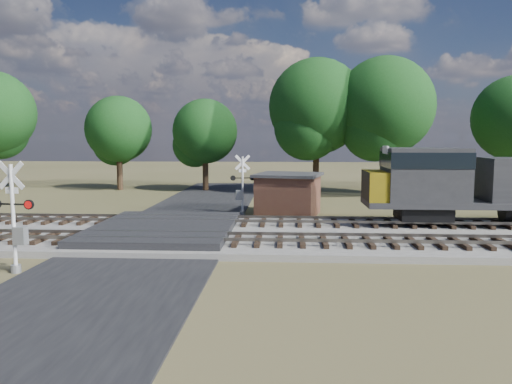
{
  "coord_description": "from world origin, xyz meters",
  "views": [
    {
      "loc": [
        6.23,
        -24.4,
        5.05
      ],
      "look_at": [
        4.66,
        2.0,
        2.17
      ],
      "focal_mm": 35.0,
      "sensor_mm": 36.0,
      "label": 1
    }
  ],
  "objects": [
    {
      "name": "crossing_signal_far",
      "position": [
        3.36,
        7.72,
        1.65
      ],
      "size": [
        1.59,
        0.42,
        3.97
      ],
      "rotation": [
        0.0,
        0.0,
        3.32
      ],
      "color": "silver",
      "rests_on": "ground"
    },
    {
      "name": "track_far",
      "position": [
        3.12,
        3.0,
        0.41
      ],
      "size": [
        140.0,
        2.6,
        0.33
      ],
      "color": "black",
      "rests_on": "ballast_bed"
    },
    {
      "name": "crossing_panel",
      "position": [
        0.0,
        0.5,
        0.32
      ],
      "size": [
        7.0,
        9.0,
        0.62
      ],
      "primitive_type": "cube",
      "color": "#262628",
      "rests_on": "ground"
    },
    {
      "name": "road",
      "position": [
        0.0,
        0.0,
        0.04
      ],
      "size": [
        7.0,
        60.0,
        0.08
      ],
      "primitive_type": "cube",
      "color": "black",
      "rests_on": "ground"
    },
    {
      "name": "equipment_shed",
      "position": [
        6.42,
        8.08,
        1.39
      ],
      "size": [
        4.83,
        4.83,
        2.74
      ],
      "rotation": [
        0.0,
        0.0,
        -0.23
      ],
      "color": "#4D2B21",
      "rests_on": "ground"
    },
    {
      "name": "track_near",
      "position": [
        3.12,
        -2.0,
        0.41
      ],
      "size": [
        140.0,
        2.6,
        0.33
      ],
      "color": "black",
      "rests_on": "ballast_bed"
    },
    {
      "name": "ground",
      "position": [
        0.0,
        0.0,
        0.0
      ],
      "size": [
        160.0,
        160.0,
        0.0
      ],
      "primitive_type": "plane",
      "color": "#434324",
      "rests_on": "ground"
    },
    {
      "name": "crossing_signal_near",
      "position": [
        -3.79,
        -6.68,
        1.75
      ],
      "size": [
        1.7,
        0.39,
        4.21
      ],
      "rotation": [
        0.0,
        0.0,
        -0.11
      ],
      "color": "silver",
      "rests_on": "ground"
    },
    {
      "name": "treeline",
      "position": [
        6.55,
        20.53,
        6.95
      ],
      "size": [
        79.96,
        11.79,
        11.98
      ],
      "color": "black",
      "rests_on": "ground"
    },
    {
      "name": "ballast_bed",
      "position": [
        10.0,
        0.5,
        0.15
      ],
      "size": [
        140.0,
        10.0,
        0.3
      ],
      "primitive_type": "cube",
      "color": "gray",
      "rests_on": "ground"
    }
  ]
}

